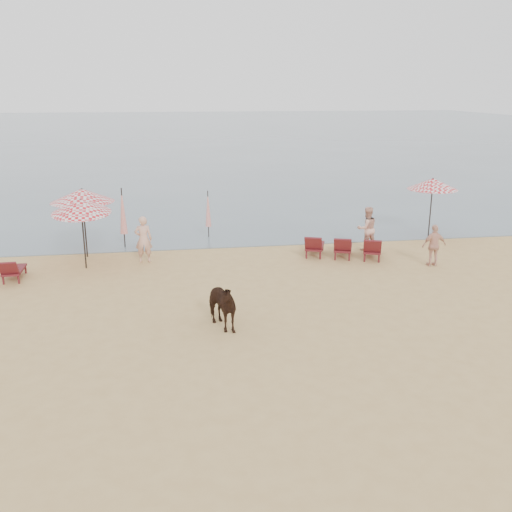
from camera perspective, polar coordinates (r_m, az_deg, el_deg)
The scene contains 12 objects.
ground at distance 13.88m, azimuth 3.25°, elevation -10.18°, with size 120.00×120.00×0.00m, color tan.
sea at distance 92.37m, azimuth -7.40°, elevation 12.44°, with size 160.00×140.00×0.06m, color #51606B.
lounger_cluster_right at distance 21.89m, azimuth 8.70°, elevation 0.92°, with size 3.21×2.51×0.62m.
umbrella_open_left_a at distance 22.26m, azimuth -16.99°, elevation 5.81°, with size 2.33×2.33×2.65m.
umbrella_open_left_b at distance 20.84m, azimuth -17.11°, elevation 4.77°, with size 2.05×2.09×2.61m.
umbrella_open_right at distance 25.48m, azimuth 17.26°, elevation 6.90°, with size 2.11×2.11×2.57m.
umbrella_closed_left at distance 23.36m, azimuth -13.18°, elevation 4.37°, with size 0.30×0.30×2.45m.
umbrella_closed_right at distance 24.49m, azimuth -4.81°, elevation 4.70°, with size 0.25×0.25×2.05m.
cow at distance 15.27m, azimuth -3.76°, elevation -4.87°, with size 0.72×1.59×1.34m, color black.
beachgoer_left at distance 21.38m, azimuth -11.19°, elevation 1.65°, with size 0.64×0.42×1.75m, color tan.
beachgoer_right_a at distance 23.03m, azimuth 11.03°, elevation 2.72°, with size 0.85×0.66×1.74m, color #DBA089.
beachgoer_right_b at distance 21.53m, azimuth 17.38°, elevation 1.02°, with size 0.90×0.37×1.53m, color #D99F87.
Camera 1 is at (-2.68, -12.12, 6.21)m, focal length 40.00 mm.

